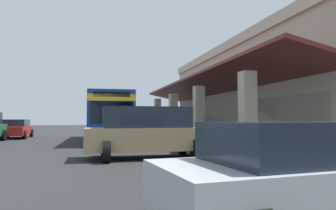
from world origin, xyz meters
TOP-DOWN VIEW (x-y plane):
  - ground at (0.00, 8.00)m, footprint 120.00×120.00m
  - curb_strip at (0.36, 3.27)m, footprint 27.15×0.50m
  - plaza_building at (0.36, 12.89)m, footprint 22.92×13.95m
  - transit_bus at (-2.40, 0.01)m, footprint 11.26×3.00m
  - parked_sedan_red at (-6.82, -6.88)m, footprint 4.42×2.05m
  - parked_suv_tan at (7.92, 0.97)m, footprint 2.73×4.81m
  - parked_sedan_silver at (16.07, 1.81)m, footprint 2.72×4.55m
  - pedestrian at (4.40, 0.49)m, footprint 0.39×0.67m
  - potted_palm at (-3.74, 4.77)m, footprint 1.70×1.69m

SIDE VIEW (x-z plane):
  - ground at x=0.00m, z-range 0.00..0.00m
  - curb_strip at x=0.36m, z-range 0.00..0.12m
  - potted_palm at x=-3.74m, z-range -0.49..1.74m
  - parked_sedan_red at x=-6.82m, z-range 0.02..1.49m
  - parked_sedan_silver at x=16.07m, z-range 0.02..1.49m
  - pedestrian at x=4.40m, z-range 0.10..1.78m
  - parked_suv_tan at x=7.92m, z-range 0.03..2.00m
  - transit_bus at x=-2.40m, z-range 0.18..3.52m
  - plaza_building at x=0.36m, z-range 0.01..6.71m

